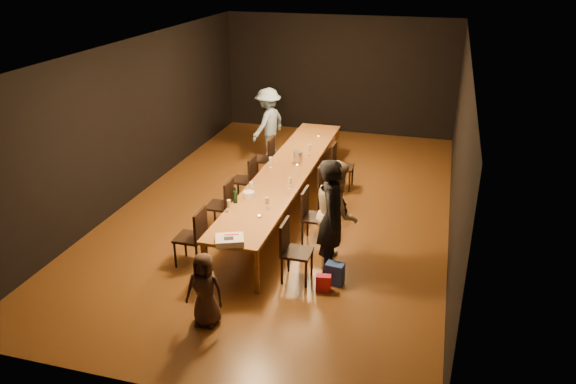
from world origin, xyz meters
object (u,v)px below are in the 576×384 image
(chair_left_1, at_px, (219,205))
(birthday_cake, at_px, (230,240))
(chair_right_1, at_px, (316,217))
(child, at_px, (205,290))
(chair_right_2, at_px, (331,189))
(chair_right_3, at_px, (343,166))
(chair_left_0, at_px, (190,237))
(woman_birthday, at_px, (333,217))
(man_blue, at_px, (268,123))
(chair_left_2, at_px, (243,179))
(plate_stack, at_px, (249,195))
(woman_tan, at_px, (336,213))
(champagne_bottle, at_px, (235,194))
(table, at_px, (286,172))
(chair_left_3, at_px, (263,159))
(chair_right_0, at_px, (297,252))
(ice_bucket, at_px, (298,157))

(chair_left_1, distance_m, birthday_cake, 1.93)
(chair_right_1, height_order, child, child)
(chair_right_2, relative_size, chair_right_3, 1.00)
(chair_right_2, height_order, chair_left_1, same)
(birthday_cake, bearing_deg, chair_left_0, 127.11)
(woman_birthday, bearing_deg, man_blue, 26.89)
(chair_right_2, bearing_deg, man_blue, -141.80)
(child, bearing_deg, chair_left_2, 99.51)
(chair_left_0, height_order, plate_stack, chair_left_0)
(woman_tan, height_order, champagne_bottle, woman_tan)
(table, bearing_deg, woman_tan, -53.26)
(chair_right_1, distance_m, child, 2.68)
(chair_right_1, xyz_separation_m, chair_left_2, (-1.70, 1.20, 0.00))
(chair_right_3, xyz_separation_m, champagne_bottle, (-1.24, -2.82, 0.44))
(man_blue, bearing_deg, birthday_cake, 29.38)
(table, xyz_separation_m, chair_left_3, (-0.85, 1.20, -0.24))
(chair_right_2, bearing_deg, chair_right_1, -0.00)
(man_blue, height_order, champagne_bottle, man_blue)
(woman_tan, height_order, child, woman_tan)
(chair_right_3, height_order, chair_left_1, same)
(chair_right_3, bearing_deg, chair_left_3, -90.00)
(child, bearing_deg, woman_birthday, 50.44)
(chair_left_1, distance_m, plate_stack, 0.71)
(chair_left_2, bearing_deg, birthday_cake, -163.49)
(chair_right_0, distance_m, champagne_bottle, 1.53)
(chair_left_3, xyz_separation_m, woman_tan, (2.13, -2.92, 0.37))
(table, bearing_deg, man_blue, 114.34)
(chair_left_3, relative_size, champagne_bottle, 2.99)
(chair_left_0, distance_m, man_blue, 4.96)
(chair_left_3, bearing_deg, birthday_cake, -168.16)
(chair_right_1, distance_m, chair_right_2, 1.20)
(chair_right_1, bearing_deg, plate_stack, -81.23)
(chair_right_0, bearing_deg, woman_birthday, 133.92)
(chair_left_0, height_order, ice_bucket, ice_bucket)
(chair_right_3, xyz_separation_m, chair_left_2, (-1.70, -1.20, 0.00))
(chair_left_1, height_order, champagne_bottle, champagne_bottle)
(chair_right_3, bearing_deg, chair_right_0, -0.00)
(child, bearing_deg, chair_left_3, 96.53)
(chair_right_2, xyz_separation_m, woman_birthday, (0.43, -1.99, 0.43))
(champagne_bottle, bearing_deg, chair_right_2, 52.50)
(chair_right_2, distance_m, woman_birthday, 2.08)
(chair_right_0, xyz_separation_m, ice_bucket, (-0.76, 2.88, 0.38))
(chair_right_2, bearing_deg, chair_left_2, -90.00)
(chair_right_1, bearing_deg, table, -144.69)
(chair_right_0, bearing_deg, chair_right_3, 180.00)
(chair_left_3, relative_size, birthday_cake, 1.94)
(chair_right_3, height_order, man_blue, man_blue)
(chair_right_3, distance_m, birthday_cake, 4.20)
(chair_left_2, bearing_deg, chair_left_0, -180.00)
(plate_stack, bearing_deg, chair_right_2, 51.25)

